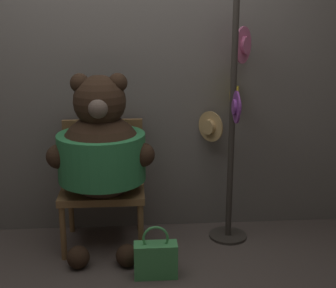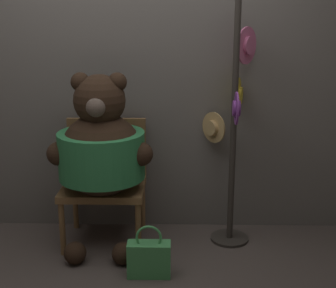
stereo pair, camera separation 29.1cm
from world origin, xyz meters
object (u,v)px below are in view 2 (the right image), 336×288
at_px(teddy_bear, 101,150).
at_px(hat_display_rack, 233,124).
at_px(chair, 105,176).
at_px(handbag_on_ground, 149,258).

xyz_separation_m(teddy_bear, hat_display_rack, (0.91, 0.16, 0.15)).
bearing_deg(chair, teddy_bear, -87.63).
xyz_separation_m(teddy_bear, handbag_on_ground, (0.34, -0.40, -0.60)).
bearing_deg(hat_display_rack, teddy_bear, -170.34).
bearing_deg(hat_display_rack, handbag_on_ground, -135.75).
relative_size(chair, teddy_bear, 0.70).
xyz_separation_m(chair, teddy_bear, (0.01, -0.16, 0.25)).
bearing_deg(chair, handbag_on_ground, -58.00).
bearing_deg(chair, hat_display_rack, -0.35).
relative_size(chair, handbag_on_ground, 2.51).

